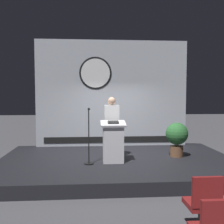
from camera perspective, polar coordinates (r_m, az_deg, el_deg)
name	(u,v)px	position (r m, az deg, el deg)	size (l,w,h in m)	color
ground_plane	(117,169)	(7.31, 1.14, -12.43)	(40.00, 40.00, 0.00)	#4C4C51
stage_platform	(117,164)	(7.27, 1.15, -11.30)	(6.40, 4.00, 0.30)	black
banner_display	(112,94)	(8.86, -0.03, 4.05)	(5.11, 0.12, 3.57)	#B2B7C1
podium	(113,142)	(6.76, 0.25, -6.57)	(0.64, 0.50, 1.07)	silver
speaker_person	(112,127)	(7.18, -0.08, -3.28)	(0.40, 0.26, 1.68)	black
microphone_stand	(89,144)	(6.65, -5.09, -7.00)	(0.24, 0.55, 1.42)	black
potted_plant	(177,136)	(7.57, 14.00, -5.14)	(0.62, 0.62, 0.96)	brown
audience_chair_right	(203,201)	(4.22, 19.39, -17.87)	(0.44, 0.45, 0.89)	black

